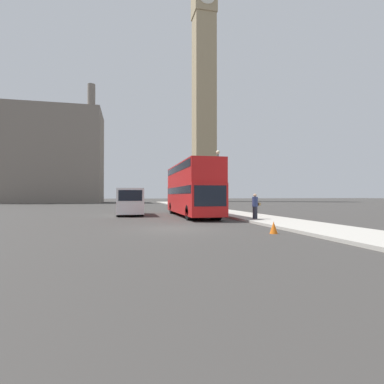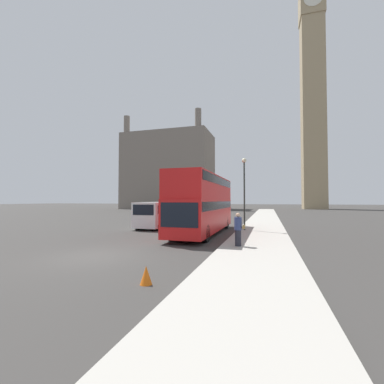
# 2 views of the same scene
# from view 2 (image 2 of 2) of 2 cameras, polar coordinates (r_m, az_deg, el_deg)

# --- Properties ---
(ground_plane) EXTENTS (300.00, 300.00, 0.00)m
(ground_plane) POSITION_cam_2_polar(r_m,az_deg,el_deg) (12.53, -20.54, -13.19)
(ground_plane) COLOR #383533
(sidewalk_strip) EXTENTS (3.66, 120.00, 0.15)m
(sidewalk_strip) POSITION_cam_2_polar(r_m,az_deg,el_deg) (10.11, 13.43, -15.62)
(sidewalk_strip) COLOR #ADA89E
(sidewalk_strip) RESTS_ON ground_plane
(clock_tower) EXTENTS (6.50, 6.67, 71.15)m
(clock_tower) POSITION_cam_2_polar(r_m,az_deg,el_deg) (86.70, 25.21, 21.39)
(clock_tower) COLOR tan
(clock_tower) RESTS_ON ground_plane
(building_block_distant) EXTENTS (24.79, 13.87, 26.40)m
(building_block_distant) POSITION_cam_2_polar(r_m,az_deg,el_deg) (75.71, -5.19, 4.54)
(building_block_distant) COLOR slate
(building_block_distant) RESTS_ON ground_plane
(red_double_decker_bus) EXTENTS (2.49, 11.17, 4.28)m
(red_double_decker_bus) POSITION_cam_2_polar(r_m,az_deg,el_deg) (19.30, 2.66, -2.14)
(red_double_decker_bus) COLOR red
(red_double_decker_bus) RESTS_ON ground_plane
(white_van) EXTENTS (2.18, 5.27, 2.31)m
(white_van) POSITION_cam_2_polar(r_m,az_deg,el_deg) (23.23, -7.92, -4.90)
(white_van) COLOR white
(white_van) RESTS_ON ground_plane
(pedestrian) EXTENTS (0.54, 0.38, 1.69)m
(pedestrian) POSITION_cam_2_polar(r_m,az_deg,el_deg) (13.46, 10.23, -8.19)
(pedestrian) COLOR #23232D
(pedestrian) RESTS_ON sidewalk_strip
(street_lamp) EXTENTS (0.36, 0.36, 5.66)m
(street_lamp) POSITION_cam_2_polar(r_m,az_deg,el_deg) (20.64, 11.54, 2.06)
(street_lamp) COLOR #2D332D
(street_lamp) RESTS_ON sidewalk_strip
(traffic_cone) EXTENTS (0.36, 0.36, 0.55)m
(traffic_cone) POSITION_cam_2_polar(r_m,az_deg,el_deg) (8.09, -10.17, -17.72)
(traffic_cone) COLOR orange
(traffic_cone) RESTS_ON ground_plane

